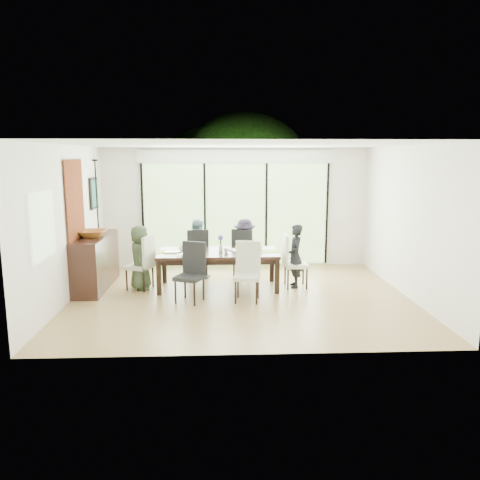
{
  "coord_description": "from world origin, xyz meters",
  "views": [
    {
      "loc": [
        -0.37,
        -8.12,
        2.5
      ],
      "look_at": [
        0.0,
        0.25,
        1.0
      ],
      "focal_mm": 35.0,
      "sensor_mm": 36.0,
      "label": 1
    }
  ],
  "objects_px": {
    "chair_near_right": "(247,272)",
    "person_far_right": "(245,248)",
    "cup_b": "(226,250)",
    "table_top": "(218,253)",
    "person_far_left": "(197,249)",
    "chair_near_left": "(189,273)",
    "cup_a": "(182,248)",
    "vase": "(221,248)",
    "cup_c": "(260,248)",
    "chair_far_left": "(197,253)",
    "laptop": "(173,252)",
    "chair_far_right": "(245,252)",
    "sideboard": "(95,262)",
    "person_left_end": "(140,257)",
    "chair_right_end": "(296,261)",
    "person_right_end": "(295,256)",
    "bowl": "(92,234)",
    "chair_left_end": "(139,262)"
  },
  "relations": [
    {
      "from": "chair_near_right",
      "to": "sideboard",
      "type": "distance_m",
      "value": 3.03
    },
    {
      "from": "chair_right_end",
      "to": "cup_b",
      "type": "bearing_deg",
      "value": 93.35
    },
    {
      "from": "chair_right_end",
      "to": "cup_c",
      "type": "bearing_deg",
      "value": 80.98
    },
    {
      "from": "chair_near_left",
      "to": "chair_near_right",
      "type": "distance_m",
      "value": 1.0
    },
    {
      "from": "cup_c",
      "to": "cup_b",
      "type": "bearing_deg",
      "value": -162.9
    },
    {
      "from": "chair_far_left",
      "to": "sideboard",
      "type": "distance_m",
      "value": 2.04
    },
    {
      "from": "chair_far_left",
      "to": "person_left_end",
      "type": "distance_m",
      "value": 1.34
    },
    {
      "from": "person_far_right",
      "to": "person_right_end",
      "type": "bearing_deg",
      "value": 142.6
    },
    {
      "from": "chair_far_right",
      "to": "chair_near_right",
      "type": "relative_size",
      "value": 1.0
    },
    {
      "from": "cup_a",
      "to": "cup_c",
      "type": "height_order",
      "value": "same"
    },
    {
      "from": "person_left_end",
      "to": "laptop",
      "type": "relative_size",
      "value": 3.91
    },
    {
      "from": "vase",
      "to": "cup_c",
      "type": "relative_size",
      "value": 0.97
    },
    {
      "from": "chair_near_right",
      "to": "cup_a",
      "type": "distance_m",
      "value": 1.59
    },
    {
      "from": "person_far_left",
      "to": "chair_near_left",
      "type": "bearing_deg",
      "value": 100.08
    },
    {
      "from": "person_right_end",
      "to": "bowl",
      "type": "height_order",
      "value": "person_right_end"
    },
    {
      "from": "chair_left_end",
      "to": "cup_a",
      "type": "distance_m",
      "value": 0.85
    },
    {
      "from": "chair_near_right",
      "to": "person_left_end",
      "type": "height_order",
      "value": "person_left_end"
    },
    {
      "from": "cup_c",
      "to": "chair_near_left",
      "type": "bearing_deg",
      "value": -143.27
    },
    {
      "from": "chair_left_end",
      "to": "cup_a",
      "type": "relative_size",
      "value": 8.87
    },
    {
      "from": "person_far_left",
      "to": "sideboard",
      "type": "bearing_deg",
      "value": 31.73
    },
    {
      "from": "person_left_end",
      "to": "chair_near_right",
      "type": "bearing_deg",
      "value": -121.43
    },
    {
      "from": "cup_a",
      "to": "cup_b",
      "type": "xyz_separation_m",
      "value": [
        0.85,
        -0.25,
        -0.0
      ]
    },
    {
      "from": "cup_b",
      "to": "bowl",
      "type": "relative_size",
      "value": 0.18
    },
    {
      "from": "chair_near_left",
      "to": "cup_b",
      "type": "distance_m",
      "value": 1.03
    },
    {
      "from": "chair_right_end",
      "to": "cup_b",
      "type": "height_order",
      "value": "chair_right_end"
    },
    {
      "from": "sideboard",
      "to": "laptop",
      "type": "bearing_deg",
      "value": -8.89
    },
    {
      "from": "chair_right_end",
      "to": "person_right_end",
      "type": "relative_size",
      "value": 0.85
    },
    {
      "from": "chair_far_left",
      "to": "cup_b",
      "type": "bearing_deg",
      "value": 112.14
    },
    {
      "from": "chair_near_right",
      "to": "person_far_right",
      "type": "xyz_separation_m",
      "value": [
        0.05,
        1.7,
        0.09
      ]
    },
    {
      "from": "person_right_end",
      "to": "person_far_left",
      "type": "height_order",
      "value": "same"
    },
    {
      "from": "chair_near_right",
      "to": "cup_a",
      "type": "xyz_separation_m",
      "value": [
        -1.2,
        1.02,
        0.24
      ]
    },
    {
      "from": "table_top",
      "to": "laptop",
      "type": "relative_size",
      "value": 7.27
    },
    {
      "from": "chair_near_left",
      "to": "laptop",
      "type": "height_order",
      "value": "chair_near_left"
    },
    {
      "from": "cup_a",
      "to": "sideboard",
      "type": "distance_m",
      "value": 1.68
    },
    {
      "from": "table_top",
      "to": "chair_near_left",
      "type": "distance_m",
      "value": 1.02
    },
    {
      "from": "person_left_end",
      "to": "person_right_end",
      "type": "bearing_deg",
      "value": -97.71
    },
    {
      "from": "person_far_left",
      "to": "chair_right_end",
      "type": "bearing_deg",
      "value": 168.71
    },
    {
      "from": "cup_b",
      "to": "table_top",
      "type": "bearing_deg",
      "value": 146.31
    },
    {
      "from": "table_top",
      "to": "person_left_end",
      "type": "height_order",
      "value": "person_left_end"
    },
    {
      "from": "chair_far_right",
      "to": "vase",
      "type": "relative_size",
      "value": 9.17
    },
    {
      "from": "cup_c",
      "to": "sideboard",
      "type": "bearing_deg",
      "value": 179.34
    },
    {
      "from": "person_left_end",
      "to": "person_far_right",
      "type": "relative_size",
      "value": 1.0
    },
    {
      "from": "chair_far_right",
      "to": "person_left_end",
      "type": "distance_m",
      "value": 2.2
    },
    {
      "from": "chair_far_left",
      "to": "cup_a",
      "type": "distance_m",
      "value": 0.78
    },
    {
      "from": "chair_far_right",
      "to": "person_far_right",
      "type": "height_order",
      "value": "person_far_right"
    },
    {
      "from": "person_far_left",
      "to": "laptop",
      "type": "relative_size",
      "value": 3.91
    },
    {
      "from": "cup_a",
      "to": "laptop",
      "type": "bearing_deg",
      "value": -120.96
    },
    {
      "from": "vase",
      "to": "chair_left_end",
      "type": "bearing_deg",
      "value": -178.15
    },
    {
      "from": "person_far_left",
      "to": "sideboard",
      "type": "distance_m",
      "value": 2.03
    },
    {
      "from": "chair_far_right",
      "to": "cup_b",
      "type": "height_order",
      "value": "chair_far_right"
    }
  ]
}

